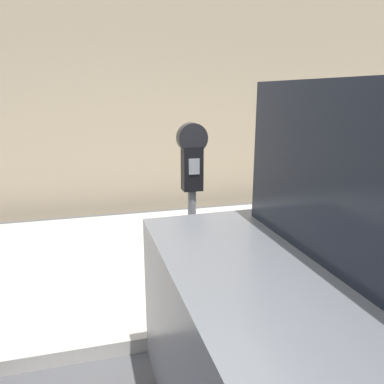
% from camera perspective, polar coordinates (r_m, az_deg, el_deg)
% --- Properties ---
extents(sidewalk, '(24.00, 2.80, 0.11)m').
position_cam_1_polar(sidewalk, '(4.19, 1.64, -9.23)').
color(sidewalk, '#BCB7AD').
rests_on(sidewalk, ground_plane).
extents(parking_meter, '(0.23, 0.13, 1.44)m').
position_cam_1_polar(parking_meter, '(2.90, 0.00, 1.80)').
color(parking_meter, slate).
rests_on(parking_meter, sidewalk).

